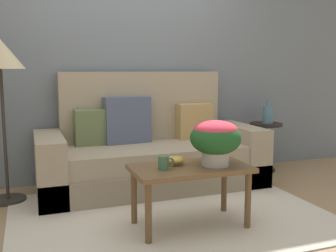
# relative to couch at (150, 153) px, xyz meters

# --- Properties ---
(ground_plane) EXTENTS (14.00, 14.00, 0.00)m
(ground_plane) POSITION_rel_couch_xyz_m (-0.09, -0.81, -0.34)
(ground_plane) COLOR #997A56
(wall_back) EXTENTS (6.40, 0.12, 2.91)m
(wall_back) POSITION_rel_couch_xyz_m (-0.09, 0.47, 1.12)
(wall_back) COLOR slate
(wall_back) RESTS_ON ground
(area_rug) EXTENTS (2.54, 1.86, 0.01)m
(area_rug) POSITION_rel_couch_xyz_m (-0.09, -0.85, -0.34)
(area_rug) COLOR beige
(area_rug) RESTS_ON ground
(couch) EXTENTS (2.24, 0.90, 1.17)m
(couch) POSITION_rel_couch_xyz_m (0.00, 0.00, 0.00)
(couch) COLOR gray
(couch) RESTS_ON ground
(coffee_table) EXTENTS (0.89, 0.48, 0.47)m
(coffee_table) POSITION_rel_couch_xyz_m (-0.03, -1.12, 0.07)
(coffee_table) COLOR brown
(coffee_table) RESTS_ON ground
(side_table) EXTENTS (0.38, 0.38, 0.57)m
(side_table) POSITION_rel_couch_xyz_m (1.46, 0.12, 0.05)
(side_table) COLOR black
(side_table) RESTS_ON ground
(floor_lamp) EXTENTS (0.42, 0.42, 1.47)m
(floor_lamp) POSITION_rel_couch_xyz_m (-1.36, -0.03, 0.90)
(floor_lamp) COLOR #2D2823
(floor_lamp) RESTS_ON ground
(potted_plant) EXTENTS (0.39, 0.39, 0.34)m
(potted_plant) POSITION_rel_couch_xyz_m (0.16, -1.16, 0.35)
(potted_plant) COLOR #B7B2A8
(potted_plant) RESTS_ON coffee_table
(coffee_mug) EXTENTS (0.12, 0.08, 0.10)m
(coffee_mug) POSITION_rel_couch_xyz_m (-0.25, -1.15, 0.18)
(coffee_mug) COLOR #3D664C
(coffee_mug) RESTS_ON coffee_table
(snack_bowl) EXTENTS (0.14, 0.14, 0.07)m
(snack_bowl) POSITION_rel_couch_xyz_m (-0.12, -1.04, 0.17)
(snack_bowl) COLOR gold
(snack_bowl) RESTS_ON coffee_table
(table_vase) EXTENTS (0.12, 0.12, 0.27)m
(table_vase) POSITION_rel_couch_xyz_m (1.48, 0.11, 0.34)
(table_vase) COLOR slate
(table_vase) RESTS_ON side_table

